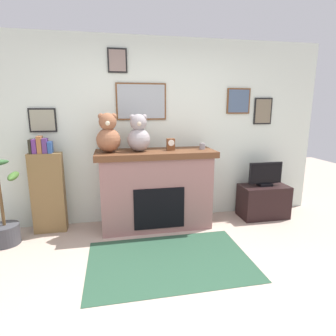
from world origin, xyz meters
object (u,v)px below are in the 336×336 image
at_px(tv_stand, 263,201).
at_px(mantel_clock, 171,144).
at_px(television, 265,175).
at_px(teddy_bear_grey, 108,135).
at_px(candle_jar, 202,146).
at_px(bookshelf, 48,190).
at_px(potted_plant, 4,219).
at_px(fireplace, 156,188).
at_px(teddy_bear_brown, 139,135).

bearing_deg(tv_stand, mantel_clock, -179.71).
relative_size(television, teddy_bear_grey, 1.03).
height_order(candle_jar, mantel_clock, mantel_clock).
bearing_deg(teddy_bear_grey, bookshelf, 172.60).
bearing_deg(potted_plant, candle_jar, 3.85).
bearing_deg(mantel_clock, fireplace, 174.73).
bearing_deg(bookshelf, mantel_clock, -3.74).
bearing_deg(bookshelf, television, -1.87).
bearing_deg(television, bookshelf, 178.13).
bearing_deg(potted_plant, teddy_bear_brown, 5.83).
xyz_separation_m(fireplace, mantel_clock, (0.21, -0.02, 0.62)).
bearing_deg(tv_stand, bookshelf, 178.15).
xyz_separation_m(potted_plant, candle_jar, (2.56, 0.17, 0.80)).
bearing_deg(candle_jar, fireplace, 178.46).
distance_m(television, mantel_clock, 1.54).
bearing_deg(mantel_clock, candle_jar, 0.17).
height_order(bookshelf, candle_jar, bookshelf).
distance_m(bookshelf, teddy_bear_grey, 1.10).
xyz_separation_m(tv_stand, candle_jar, (-1.00, -0.01, 0.88)).
bearing_deg(fireplace, mantel_clock, -5.27).
bearing_deg(television, fireplace, 179.55).
bearing_deg(bookshelf, teddy_bear_brown, -5.02).
distance_m(bookshelf, tv_stand, 3.12).
bearing_deg(fireplace, candle_jar, -1.54).
xyz_separation_m(potted_plant, mantel_clock, (2.11, 0.17, 0.84)).
distance_m(tv_stand, teddy_bear_brown, 2.16).
relative_size(potted_plant, candle_jar, 12.10).
distance_m(potted_plant, candle_jar, 2.69).
distance_m(candle_jar, mantel_clock, 0.45).
xyz_separation_m(mantel_clock, teddy_bear_grey, (-0.82, 0.00, 0.15)).
height_order(fireplace, bookshelf, bookshelf).
distance_m(bookshelf, television, 3.10).
bearing_deg(teddy_bear_brown, candle_jar, 0.04).
distance_m(television, teddy_bear_brown, 1.99).
bearing_deg(teddy_bear_brown, television, 0.16).
xyz_separation_m(potted_plant, teddy_bear_brown, (1.68, 0.17, 0.98)).
bearing_deg(teddy_bear_brown, mantel_clock, -0.09).
bearing_deg(potted_plant, bookshelf, 30.67).
relative_size(candle_jar, mantel_clock, 0.54).
distance_m(fireplace, television, 1.67).
relative_size(tv_stand, teddy_bear_grey, 1.42).
bearing_deg(teddy_bear_grey, teddy_bear_brown, 0.00).
bearing_deg(teddy_bear_brown, fireplace, 4.68).
relative_size(fireplace, teddy_bear_brown, 3.29).
relative_size(candle_jar, teddy_bear_brown, 0.18).
height_order(bookshelf, television, bookshelf).
xyz_separation_m(candle_jar, teddy_bear_brown, (-0.88, -0.00, 0.18)).
relative_size(potted_plant, television, 1.99).
xyz_separation_m(candle_jar, teddy_bear_grey, (-1.27, -0.00, 0.18)).
height_order(television, teddy_bear_brown, teddy_bear_brown).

